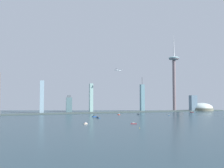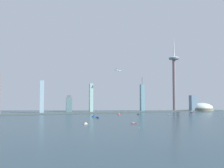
# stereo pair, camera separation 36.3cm
# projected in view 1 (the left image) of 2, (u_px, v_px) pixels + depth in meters

# --- Properties ---
(ground_plane) EXTENTS (6000.00, 6000.00, 0.00)m
(ground_plane) POSITION_uv_depth(u_px,v_px,m) (193.00, 132.00, 403.15)
(ground_plane) COLOR #2A404B
(waterfront_pier) EXTENTS (964.65, 57.19, 2.20)m
(waterfront_pier) POSITION_uv_depth(u_px,v_px,m) (110.00, 112.00, 862.67)
(waterfront_pier) COLOR #41504E
(waterfront_pier) RESTS_ON ground
(observation_tower) EXTENTS (42.61, 42.61, 325.32)m
(observation_tower) POSITION_uv_depth(u_px,v_px,m) (174.00, 71.00, 980.69)
(observation_tower) COLOR slate
(observation_tower) RESTS_ON ground
(stadium_dome) EXTENTS (90.82, 90.82, 40.53)m
(stadium_dome) POSITION_uv_depth(u_px,v_px,m) (202.00, 108.00, 980.26)
(stadium_dome) COLOR slate
(stadium_dome) RESTS_ON ground
(skyscraper_0) EXTENTS (22.30, 26.50, 104.67)m
(skyscraper_0) POSITION_uv_depth(u_px,v_px,m) (179.00, 98.00, 1065.26)
(skyscraper_0) COLOR slate
(skyscraper_0) RESTS_ON ground
(skyscraper_1) EXTENTS (15.35, 14.52, 136.64)m
(skyscraper_1) POSITION_uv_depth(u_px,v_px,m) (142.00, 98.00, 949.86)
(skyscraper_1) COLOR #658F9C
(skyscraper_1) RESTS_ON ground
(skyscraper_2) EXTENTS (21.26, 12.09, 63.74)m
(skyscraper_2) POSITION_uv_depth(u_px,v_px,m) (69.00, 104.00, 889.11)
(skyscraper_2) COLOR slate
(skyscraper_2) RESTS_ON ground
(skyscraper_3) EXTENTS (12.29, 18.91, 107.11)m
(skyscraper_3) POSITION_uv_depth(u_px,v_px,m) (91.00, 98.00, 884.00)
(skyscraper_3) COLOR #94C0B9
(skyscraper_3) RESTS_ON ground
(skyscraper_5) EXTENTS (27.59, 18.53, 63.18)m
(skyscraper_5) POSITION_uv_depth(u_px,v_px,m) (193.00, 103.00, 960.33)
(skyscraper_5) COLOR slate
(skyscraper_5) RESTS_ON ground
(skyscraper_6) EXTENTS (13.97, 24.73, 115.15)m
(skyscraper_6) POSITION_uv_depth(u_px,v_px,m) (42.00, 97.00, 839.61)
(skyscraper_6) COLOR #8EAEC1
(skyscraper_6) RESTS_ON ground
(boat_0) EXTENTS (11.06, 14.69, 3.96)m
(boat_0) POSITION_uv_depth(u_px,v_px,m) (98.00, 118.00, 650.63)
(boat_0) COLOR navy
(boat_0) RESTS_ON ground
(boat_1) EXTENTS (9.57, 11.84, 8.37)m
(boat_1) POSITION_uv_depth(u_px,v_px,m) (169.00, 115.00, 736.84)
(boat_1) COLOR #265184
(boat_1) RESTS_ON ground
(boat_2) EXTENTS (11.60, 12.24, 3.85)m
(boat_2) POSITION_uv_depth(u_px,v_px,m) (192.00, 112.00, 874.73)
(boat_2) COLOR #B01827
(boat_2) RESTS_ON ground
(boat_3) EXTENTS (10.02, 8.86, 4.03)m
(boat_3) POSITION_uv_depth(u_px,v_px,m) (85.00, 123.00, 511.85)
(boat_3) COLOR beige
(boat_3) RESTS_ON ground
(boat_4) EXTENTS (14.03, 10.67, 5.08)m
(boat_4) POSITION_uv_depth(u_px,v_px,m) (94.00, 116.00, 686.44)
(boat_4) COLOR navy
(boat_4) RESTS_ON ground
(boat_5) EXTENTS (14.10, 18.33, 3.91)m
(boat_5) POSITION_uv_depth(u_px,v_px,m) (119.00, 114.00, 763.78)
(boat_5) COLOR #B52D1A
(boat_5) RESTS_ON ground
(boat_6) EXTENTS (5.92, 12.99, 7.24)m
(boat_6) POSITION_uv_depth(u_px,v_px,m) (138.00, 114.00, 769.11)
(boat_6) COLOR #1B2630
(boat_6) RESTS_ON ground
(boat_7) EXTENTS (12.85, 8.23, 2.87)m
(boat_7) POSITION_uv_depth(u_px,v_px,m) (134.00, 123.00, 515.31)
(boat_7) COLOR #AC1E2C
(boat_7) RESTS_ON ground
(channel_buoy_1) EXTENTS (1.34, 1.34, 1.74)m
(channel_buoy_1) POSITION_uv_depth(u_px,v_px,m) (140.00, 128.00, 446.76)
(channel_buoy_1) COLOR yellow
(channel_buoy_1) RESTS_ON ground
(airplane) EXTENTS (28.54, 28.78, 8.07)m
(airplane) POSITION_uv_depth(u_px,v_px,m) (118.00, 70.00, 852.55)
(airplane) COLOR silver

